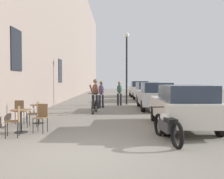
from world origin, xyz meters
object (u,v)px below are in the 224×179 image
Objects in this scene: cafe_chair_near_toward_street at (41,116)px; parked_motorcycle at (167,126)px; cafe_table_near at (21,116)px; street_lamp at (127,59)px; cafe_chair_mid_toward_wall at (20,110)px; parked_car_second at (155,95)px; cafe_chair_mid_toward_street at (35,112)px; cafe_table_mid at (39,110)px; cyclist_on_bicycle at (95,97)px; parked_car_nearest at (183,106)px; parked_car_fourth at (139,89)px; pedestrian_mid at (119,92)px; pedestrian_near at (101,93)px; cafe_chair_near_toward_wall at (15,119)px; parked_car_third at (146,91)px.

parked_motorcycle is (3.74, -1.12, -0.11)m from cafe_chair_near_toward_street.
street_lamp reaches higher than cafe_table_near.
cafe_chair_mid_toward_wall is 7.66m from parked_car_second.
cafe_table_mid is at bearing 96.36° from cafe_chair_mid_toward_street.
cyclist_on_bicycle is 0.82× the size of parked_motorcycle.
parked_car_nearest is 17.13m from parked_car_fourth.
cafe_table_mid is (0.04, 1.71, 0.00)m from cafe_table_near.
pedestrian_mid is (3.21, 7.03, 0.38)m from cafe_table_mid.
parked_car_second is at bearing -48.01° from pedestrian_mid.
cyclist_on_bicycle is 2.27m from pedestrian_near.
pedestrian_mid is at bearing 65.50° from cafe_table_mid.
pedestrian_near is 1.94m from pedestrian_mid.
street_lamp is at bearing 68.30° from cafe_table_near.
pedestrian_near is at bearing -106.94° from parked_car_fourth.
pedestrian_near reaches higher than parked_car_fourth.
street_lamp is at bearing 54.67° from pedestrian_near.
street_lamp reaches higher than parked_car_fourth.
cafe_table_mid is 0.16× the size of parked_car_fourth.
cafe_chair_near_toward_wall is at bearing -91.52° from cafe_chair_mid_toward_street.
parked_motorcycle is (1.11, -9.79, -0.49)m from pedestrian_mid.
parked_car_nearest is (3.14, -6.35, -0.14)m from pedestrian_near.
cyclist_on_bicycle is at bearing 74.66° from cafe_chair_near_toward_street.
parked_car_second is (5.12, 5.51, 0.27)m from cafe_chair_mid_toward_street.
cafe_chair_near_toward_wall is 0.20× the size of parked_car_fourth.
cafe_chair_near_toward_street is 0.55× the size of pedestrian_near.
parked_car_nearest reaches higher than cafe_chair_near_toward_street.
cafe_table_mid is at bearing -111.02° from pedestrian_near.
street_lamp is 1.17× the size of parked_car_nearest.
cafe_chair_near_toward_street is 1.08m from cafe_chair_mid_toward_street.
pedestrian_mid is (3.89, 7.11, 0.38)m from cafe_chair_mid_toward_wall.
pedestrian_mid is 4.38m from parked_car_third.
parked_car_third is 5.40m from parked_car_fourth.
cafe_table_near is 8.38m from parked_car_second.
cafe_table_mid is 5.32m from parked_car_nearest.
parked_car_nearest reaches higher than cafe_chair_mid_toward_wall.
cafe_chair_mid_toward_wall is at bearing -119.20° from parked_car_third.
cafe_chair_mid_toward_street is at bearing 83.42° from cafe_table_near.
cafe_chair_near_toward_street is at bearing 6.90° from cafe_table_near.
cafe_chair_mid_toward_wall is 0.42× the size of parked_motorcycle.
parked_car_third reaches higher than cafe_table_near.
pedestrian_mid is (3.13, 7.71, 0.38)m from cafe_chair_mid_toward_street.
cafe_chair_near_toward_wall is at bearing -108.67° from pedestrian_mid.
parked_car_nearest is 0.98× the size of parked_car_second.
pedestrian_mid is 0.38× the size of parked_car_nearest.
cafe_chair_mid_toward_street is 0.51× the size of cyclist_on_bicycle.
cafe_table_near is 1.75m from cafe_chair_mid_toward_wall.
parked_car_third is 0.96× the size of parked_car_fourth.
street_lamp reaches higher than cafe_chair_near_toward_wall.
street_lamp is at bearing 68.22° from cyclist_on_bicycle.
cafe_chair_mid_toward_street is 0.18× the size of street_lamp.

